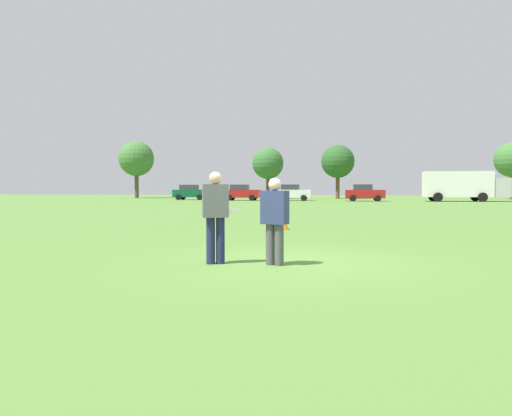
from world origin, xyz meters
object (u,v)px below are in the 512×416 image
Objects in this scene: player_thrower at (215,212)px; parked_car_mid_right at (364,193)px; traffic_cone at (284,223)px; parked_car_mid_left at (241,192)px; parked_car_center at (292,192)px; parked_car_near_left at (191,192)px; box_truck at (463,185)px; player_defender at (275,216)px; frisbee at (231,210)px.

parked_car_mid_right is (2.98, 47.28, -0.05)m from player_thrower.
parked_car_mid_left is (-10.94, 39.68, 0.69)m from traffic_cone.
parked_car_center is 7.99m from parked_car_mid_right.
parked_car_center reaches higher than traffic_cone.
parked_car_near_left is 0.50× the size of box_truck.
player_defender is 0.37× the size of parked_car_near_left.
parked_car_mid_left is 5.85m from parked_car_center.
parked_car_near_left is (-18.70, 49.48, 0.03)m from player_defender.
box_truck reaches higher than player_thrower.
player_defender reaches higher than traffic_cone.
frisbee is 0.06× the size of parked_car_mid_left.
traffic_cone is at bearing 89.33° from player_thrower.
frisbee is 47.98m from parked_car_center.
parked_car_near_left and parked_car_mid_left have the same top height.
frisbee is 0.58× the size of traffic_cone.
player_thrower is at bearing -70.45° from parked_car_near_left.
frisbee is (0.27, 0.13, 0.03)m from player_thrower.
parked_car_mid_left and parked_car_center have the same top height.
player_defender is 8.07m from traffic_cone.
parked_car_near_left reaches higher than frisbee.
parked_car_near_left is at bearing 109.55° from player_thrower.
parked_car_mid_right is at bearing -3.86° from parked_car_center.
box_truck is (10.26, 0.82, 0.83)m from parked_car_mid_right.
traffic_cone is 39.35m from parked_car_mid_right.
player_defender is 0.37× the size of parked_car_mid_right.
traffic_cone is 0.11× the size of parked_car_center.
parked_car_center is 1.00× the size of parked_car_mid_right.
parked_car_mid_right reaches higher than player_thrower.
player_defender is at bearing -69.29° from parked_car_near_left.
player_defender reaches higher than frisbee.
parked_car_mid_right reaches higher than player_defender.
player_thrower is at bearing -176.73° from player_defender.
parked_car_near_left is at bearing 110.71° from player_defender.
parked_car_center and parked_car_mid_right have the same top height.
player_thrower is 1.07× the size of player_defender.
parked_car_mid_left is (-11.12, 47.60, -0.07)m from frisbee.
frisbee is 47.23m from parked_car_mid_right.
parked_car_mid_left is at bearing 103.15° from frisbee.
frisbee is at bearing -93.29° from parked_car_mid_right.
player_thrower is at bearing -105.39° from box_truck.
parked_car_mid_right reaches higher than traffic_cone.
parked_car_near_left is at bearing 164.89° from parked_car_mid_left.
player_thrower is 52.58m from parked_car_near_left.
parked_car_mid_left is at bearing 102.80° from player_thrower.
player_thrower is 0.40× the size of parked_car_center.
traffic_cone is 41.17m from parked_car_mid_left.
player_defender is at bearing -82.72° from parked_car_center.
player_thrower reaches higher than frisbee.
player_defender is at bearing -75.92° from parked_car_mid_left.
parked_car_mid_right is (7.97, -0.54, 0.00)m from parked_car_center.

